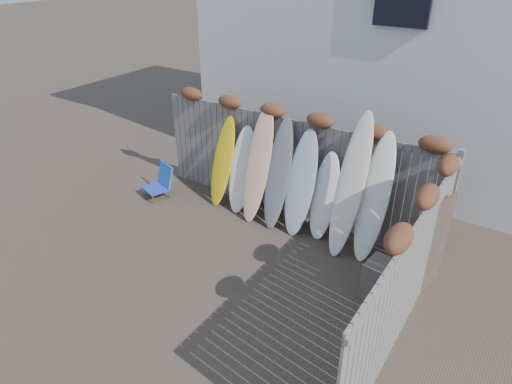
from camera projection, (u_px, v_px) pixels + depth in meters
The scene contains 15 objects.
ground at pixel (217, 272), 7.69m from camera, with size 80.00×80.00×0.00m, color #493A2D.
back_fence at pixel (292, 160), 8.84m from camera, with size 6.05×0.28×2.24m.
right_fence at pixel (409, 273), 5.87m from camera, with size 0.28×4.40×2.24m.
house at pixel (398, 25), 10.67m from camera, with size 8.50×5.50×6.33m.
beach_chair at pixel (161, 182), 9.91m from camera, with size 0.68×0.70×0.70m.
wooden_crate at pixel (383, 282), 6.98m from camera, with size 0.55×0.46×0.65m, color brown.
lattice_panel at pixel (427, 252), 6.83m from camera, with size 0.05×1.09×1.63m, color brown.
surfboard_0 at pixel (223, 162), 9.39m from camera, with size 0.48×0.07×1.92m, color yellow.
surfboard_1 at pixel (242, 170), 9.17m from camera, with size 0.52×0.07×1.81m, color white.
surfboard_2 at pixel (258, 165), 8.79m from camera, with size 0.52×0.07×2.33m, color #E8A184.
surfboard_3 at pixel (278, 174), 8.61m from camera, with size 0.47×0.07×2.18m, color slate.
surfboard_4 at pixel (301, 183), 8.42m from camera, with size 0.55×0.07×2.04m, color #97A8C3.
surfboard_5 at pixel (324, 196), 8.35m from camera, with size 0.48×0.07×1.67m, color white.
surfboard_6 at pixel (350, 186), 7.76m from camera, with size 0.49×0.07×2.60m, color #FDEBD0.
surfboard_7 at pixel (374, 198), 7.68m from camera, with size 0.50×0.07×2.30m, color white.
Camera 1 is at (3.91, -4.72, 4.88)m, focal length 32.00 mm.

